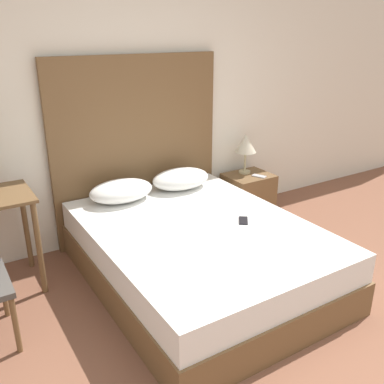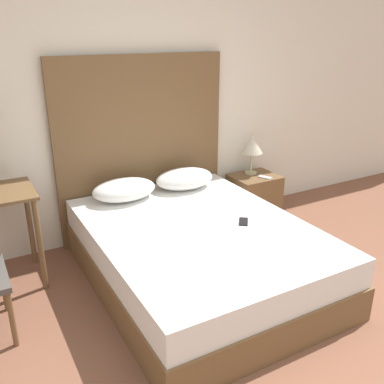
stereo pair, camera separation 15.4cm
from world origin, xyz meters
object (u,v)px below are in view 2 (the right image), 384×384
at_px(phone_on_nightstand, 265,177).
at_px(nightstand, 254,195).
at_px(bed, 198,253).
at_px(table_lamp, 252,145).
at_px(phone_on_bed, 244,222).

bearing_deg(phone_on_nightstand, nightstand, 118.83).
distance_m(bed, nightstand, 1.48).
relative_size(nightstand, table_lamp, 1.13).
relative_size(bed, phone_on_nightstand, 12.88).
distance_m(phone_on_bed, phone_on_nightstand, 1.26).
distance_m(phone_on_bed, table_lamp, 1.39).
height_order(nightstand, table_lamp, table_lamp).
relative_size(bed, phone_on_bed, 13.16).
bearing_deg(table_lamp, nightstand, -93.70).
distance_m(phone_on_bed, nightstand, 1.33).
height_order(phone_on_bed, table_lamp, table_lamp).
xyz_separation_m(table_lamp, phone_on_nightstand, (0.05, -0.19, -0.32)).
bearing_deg(nightstand, phone_on_bed, -131.06).
distance_m(table_lamp, phone_on_nightstand, 0.37).
bearing_deg(bed, phone_on_bed, -19.37).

